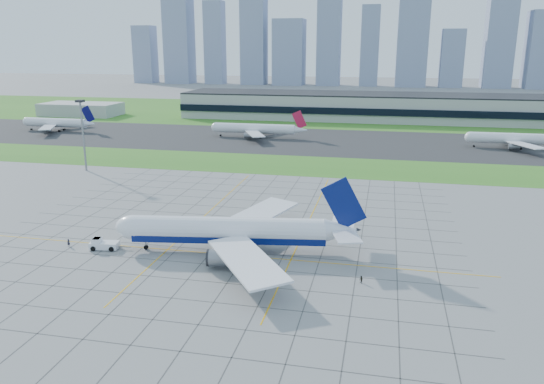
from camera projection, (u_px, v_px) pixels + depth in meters
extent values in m
plane|color=gray|center=(213.00, 250.00, 118.21)|extent=(1400.00, 1400.00, 0.00)
cube|color=#357421|center=(287.00, 165.00, 203.03)|extent=(700.00, 35.00, 0.04)
cube|color=#383838|center=(308.00, 141.00, 254.86)|extent=(700.00, 75.00, 0.04)
cube|color=#357421|center=(332.00, 113.00, 358.54)|extent=(700.00, 145.00, 0.04)
cube|color=#474744|center=(49.00, 221.00, 137.36)|extent=(0.18, 130.00, 0.02)
cube|color=#474744|center=(77.00, 223.00, 135.74)|extent=(0.18, 130.00, 0.02)
cube|color=#474744|center=(105.00, 226.00, 134.12)|extent=(0.18, 130.00, 0.02)
cube|color=#474744|center=(134.00, 228.00, 132.50)|extent=(0.18, 130.00, 0.02)
cube|color=#474744|center=(164.00, 230.00, 130.88)|extent=(0.18, 130.00, 0.02)
cube|color=#474744|center=(195.00, 232.00, 129.26)|extent=(0.18, 130.00, 0.02)
cube|color=#474744|center=(226.00, 235.00, 127.63)|extent=(0.18, 130.00, 0.02)
cube|color=#474744|center=(258.00, 237.00, 126.01)|extent=(0.18, 130.00, 0.02)
cube|color=#474744|center=(292.00, 240.00, 124.39)|extent=(0.18, 130.00, 0.02)
cube|color=#474744|center=(325.00, 242.00, 122.77)|extent=(0.18, 130.00, 0.02)
cube|color=#474744|center=(360.00, 245.00, 121.15)|extent=(0.18, 130.00, 0.02)
cube|color=#474744|center=(396.00, 248.00, 119.52)|extent=(0.18, 130.00, 0.02)
cube|color=#474744|center=(433.00, 250.00, 117.90)|extent=(0.18, 130.00, 0.02)
cube|color=#474744|center=(130.00, 345.00, 80.51)|extent=(110.00, 0.18, 0.02)
cube|color=#474744|center=(153.00, 320.00, 88.05)|extent=(110.00, 0.18, 0.02)
cube|color=#474744|center=(171.00, 298.00, 95.59)|extent=(110.00, 0.18, 0.02)
cube|color=#474744|center=(187.00, 280.00, 103.13)|extent=(110.00, 0.18, 0.02)
cube|color=#474744|center=(201.00, 264.00, 110.67)|extent=(110.00, 0.18, 0.02)
cube|color=#474744|center=(213.00, 250.00, 118.21)|extent=(110.00, 0.18, 0.02)
cube|color=#474744|center=(224.00, 238.00, 125.75)|extent=(110.00, 0.18, 0.02)
cube|color=#474744|center=(233.00, 227.00, 133.29)|extent=(110.00, 0.18, 0.02)
cube|color=#474744|center=(242.00, 217.00, 140.83)|extent=(110.00, 0.18, 0.02)
cube|color=#474744|center=(249.00, 208.00, 148.37)|extent=(110.00, 0.18, 0.02)
cube|color=#474744|center=(256.00, 201.00, 155.91)|extent=(110.00, 0.18, 0.02)
cube|color=#474744|center=(262.00, 193.00, 163.45)|extent=(110.00, 0.18, 0.02)
cube|color=#474744|center=(268.00, 187.00, 170.99)|extent=(110.00, 0.18, 0.02)
cube|color=#474744|center=(273.00, 181.00, 178.53)|extent=(110.00, 0.18, 0.02)
cube|color=#F5B00C|center=(210.00, 253.00, 116.32)|extent=(120.00, 0.25, 0.03)
cube|color=#F5B00C|center=(201.00, 219.00, 139.08)|extent=(0.25, 100.00, 0.03)
cube|color=#F5B00C|center=(306.00, 227.00, 133.41)|extent=(0.25, 100.00, 0.03)
cube|color=#B7B7B2|center=(393.00, 108.00, 324.88)|extent=(260.00, 42.00, 15.00)
cube|color=black|center=(393.00, 113.00, 304.75)|extent=(260.00, 1.00, 4.00)
cube|color=black|center=(394.00, 95.00, 322.78)|extent=(260.00, 42.00, 0.80)
cube|color=#B7B7B2|center=(81.00, 109.00, 347.51)|extent=(50.00, 25.00, 8.00)
cylinder|color=gray|center=(83.00, 137.00, 190.34)|extent=(0.70, 0.70, 25.00)
cube|color=black|center=(80.00, 101.00, 186.97)|extent=(2.50, 2.50, 0.80)
cube|color=#8592AE|center=(145.00, 55.00, 651.57)|extent=(24.00, 21.60, 68.00)
cube|color=#8592AE|center=(178.00, 23.00, 632.61)|extent=(31.00, 27.90, 142.00)
cube|color=#8592AE|center=(215.00, 43.00, 629.74)|extent=(22.00, 19.80, 95.00)
cube|color=#8592AE|center=(254.00, 14.00, 611.37)|extent=(28.00, 25.20, 160.00)
cube|color=#8592AE|center=(289.00, 52.00, 614.28)|extent=(35.00, 31.50, 74.00)
cube|color=#8592AE|center=(329.00, 32.00, 599.11)|extent=(26.00, 23.40, 118.00)
cube|color=#8592AE|center=(370.00, 46.00, 593.77)|extent=(20.00, 18.00, 88.00)
cube|color=#8592AE|center=(414.00, 17.00, 576.20)|extent=(33.00, 29.70, 150.00)
cube|color=#8592AE|center=(452.00, 58.00, 579.18)|extent=(24.00, 21.60, 62.00)
cube|color=#8592AE|center=(501.00, 27.00, 560.88)|extent=(29.00, 26.10, 128.00)
cylinder|color=white|center=(229.00, 229.00, 116.02)|extent=(42.55, 11.67, 5.50)
cube|color=#081557|center=(229.00, 237.00, 116.48)|extent=(42.49, 11.31, 1.47)
ellipsoid|color=white|center=(135.00, 227.00, 117.31)|extent=(9.52, 6.74, 5.50)
cube|color=black|center=(126.00, 225.00, 117.31)|extent=(2.43, 3.20, 0.55)
cone|color=white|center=(341.00, 231.00, 114.45)|extent=(8.03, 6.25, 5.23)
cube|color=#081557|center=(344.00, 203.00, 112.79)|extent=(9.96, 1.93, 11.71)
cube|color=white|center=(260.00, 214.00, 130.04)|extent=(15.61, 26.98, 0.89)
cube|color=white|center=(247.00, 260.00, 101.80)|extent=(21.36, 25.85, 0.89)
cylinder|color=slate|center=(235.00, 227.00, 126.02)|extent=(6.41, 4.33, 3.49)
cylinder|color=slate|center=(223.00, 258.00, 107.48)|extent=(6.41, 4.33, 3.49)
cylinder|color=gray|center=(146.00, 244.00, 118.22)|extent=(0.38, 0.38, 2.39)
cylinder|color=black|center=(146.00, 247.00, 118.40)|extent=(1.07, 0.60, 1.01)
cylinder|color=black|center=(251.00, 244.00, 119.77)|extent=(1.34, 1.26, 1.19)
cylinder|color=black|center=(249.00, 254.00, 114.12)|extent=(1.34, 1.26, 1.19)
cube|color=white|center=(104.00, 245.00, 118.47)|extent=(6.59, 3.79, 1.45)
cube|color=white|center=(97.00, 241.00, 118.29)|extent=(2.18, 2.53, 1.14)
cube|color=black|center=(97.00, 240.00, 118.24)|extent=(1.95, 2.30, 0.73)
cube|color=gray|center=(124.00, 247.00, 118.28)|extent=(3.11, 0.64, 0.19)
cylinder|color=black|center=(98.00, 244.00, 119.99)|extent=(1.21, 0.68, 1.14)
cylinder|color=black|center=(93.00, 249.00, 117.39)|extent=(1.21, 0.68, 1.14)
cylinder|color=black|center=(116.00, 245.00, 119.73)|extent=(1.21, 0.68, 1.14)
cylinder|color=black|center=(112.00, 249.00, 117.14)|extent=(1.21, 0.68, 1.14)
imported|color=black|center=(69.00, 243.00, 120.04)|extent=(0.73, 0.77, 1.77)
imported|color=black|center=(361.00, 280.00, 101.29)|extent=(0.93, 0.96, 1.56)
cylinder|color=white|center=(56.00, 123.00, 282.75)|extent=(34.68, 4.80, 4.80)
cube|color=#09074C|center=(88.00, 114.00, 277.51)|extent=(7.46, 0.40, 9.15)
cube|color=white|center=(72.00, 121.00, 292.84)|extent=(13.89, 20.66, 0.40)
cube|color=white|center=(48.00, 127.00, 272.10)|extent=(13.89, 20.66, 0.40)
cylinder|color=black|center=(64.00, 130.00, 285.30)|extent=(1.00, 1.00, 1.00)
cylinder|color=black|center=(59.00, 131.00, 281.15)|extent=(1.00, 1.00, 1.00)
cylinder|color=white|center=(255.00, 129.00, 262.46)|extent=(40.15, 4.80, 4.80)
cube|color=#BE153B|center=(299.00, 120.00, 256.61)|extent=(7.46, 0.40, 9.15)
cube|color=white|center=(265.00, 127.00, 272.48)|extent=(13.89, 20.66, 0.40)
cube|color=white|center=(255.00, 134.00, 251.74)|extent=(13.89, 20.66, 0.40)
cylinder|color=black|center=(262.00, 136.00, 264.92)|extent=(1.00, 1.00, 1.00)
cylinder|color=black|center=(260.00, 137.00, 260.77)|extent=(1.00, 1.00, 1.00)
cylinder|color=white|center=(513.00, 138.00, 234.23)|extent=(36.40, 4.80, 4.80)
cube|color=white|center=(514.00, 136.00, 244.30)|extent=(13.89, 20.66, 0.40)
cube|color=white|center=(525.00, 145.00, 223.56)|extent=(13.89, 20.66, 0.40)
cylinder|color=black|center=(518.00, 147.00, 236.75)|extent=(1.00, 1.00, 1.00)
cylinder|color=black|center=(521.00, 149.00, 232.60)|extent=(1.00, 1.00, 1.00)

